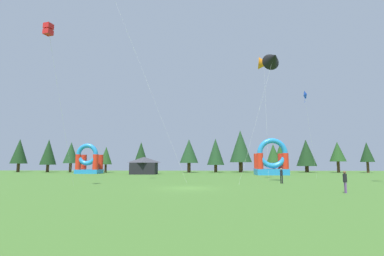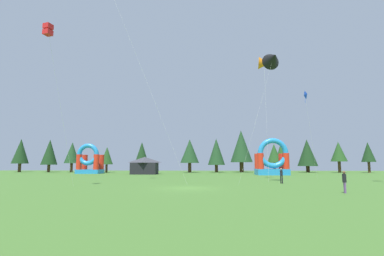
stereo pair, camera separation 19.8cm
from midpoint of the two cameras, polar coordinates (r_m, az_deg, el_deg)
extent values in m
plane|color=#47752D|center=(27.03, -1.11, -11.75)|extent=(120.00, 120.00, 0.00)
pyramid|color=blue|center=(44.81, 21.06, 5.96)|extent=(0.32, 0.91, 0.91)
cylinder|color=blue|center=(44.73, 21.17, 5.31)|extent=(0.04, 0.04, 1.06)
cylinder|color=silver|center=(45.31, 22.20, -1.73)|extent=(1.98, 2.21, 11.90)
cone|color=orange|center=(42.02, 13.83, 12.21)|extent=(1.89, 1.90, 1.81)
cylinder|color=silver|center=(38.90, 14.25, 1.69)|extent=(0.40, 2.54, 15.89)
cube|color=red|center=(30.79, -26.59, 16.48)|extent=(0.82, 0.82, 0.47)
cube|color=red|center=(31.01, -26.54, 17.45)|extent=(0.82, 0.82, 0.47)
cylinder|color=silver|center=(30.34, -24.43, 3.06)|extent=(1.23, 4.12, 14.42)
cone|color=black|center=(34.81, 15.48, 13.01)|extent=(2.16, 2.16, 2.14)
cylinder|color=silver|center=(32.49, 12.38, 1.60)|extent=(4.18, 0.45, 13.99)
cylinder|color=silver|center=(33.80, -9.06, 9.11)|extent=(9.31, 0.38, 23.11)
cylinder|color=black|center=(34.58, 17.17, -9.69)|extent=(0.16, 0.16, 0.83)
cylinder|color=black|center=(34.61, 16.90, -9.70)|extent=(0.16, 0.16, 0.83)
cylinder|color=black|center=(34.57, 16.99, -8.46)|extent=(0.39, 0.39, 0.66)
sphere|color=#9E704C|center=(34.55, 16.97, -7.74)|extent=(0.22, 0.22, 0.22)
cylinder|color=#724C8C|center=(25.45, 27.79, -10.35)|extent=(0.12, 0.12, 0.82)
cylinder|color=#724C8C|center=(25.60, 27.65, -10.34)|extent=(0.12, 0.12, 0.82)
cylinder|color=black|center=(25.48, 27.63, -8.71)|extent=(0.30, 0.30, 0.65)
sphere|color=brown|center=(25.47, 27.57, -7.74)|extent=(0.22, 0.22, 0.22)
cube|color=#268CD8|center=(67.17, -19.63, -8.05)|extent=(4.90, 4.14, 0.89)
cylinder|color=red|center=(66.50, -21.54, -6.23)|extent=(1.16, 1.16, 3.19)
cylinder|color=red|center=(65.08, -18.51, -6.35)|extent=(1.16, 1.16, 3.19)
cylinder|color=red|center=(69.23, -20.55, -6.27)|extent=(1.16, 1.16, 3.19)
cylinder|color=red|center=(67.88, -17.62, -6.38)|extent=(1.16, 1.16, 3.19)
torus|color=#268CD8|center=(65.79, -19.99, -4.90)|extent=(4.66, 0.93, 4.66)
cube|color=#268CD8|center=(58.38, 15.18, -8.32)|extent=(5.93, 4.29, 1.13)
cylinder|color=red|center=(56.36, 13.11, -6.35)|extent=(1.20, 1.20, 2.98)
cylinder|color=red|center=(57.43, 17.78, -6.21)|extent=(1.20, 1.20, 2.98)
cylinder|color=red|center=(59.40, 12.55, -6.38)|extent=(1.20, 1.20, 2.98)
cylinder|color=red|center=(60.41, 16.99, -6.25)|extent=(1.20, 1.20, 2.98)
torus|color=#268CD8|center=(56.87, 15.42, -4.78)|extent=(5.69, 0.96, 5.69)
cube|color=black|center=(60.57, -9.52, -7.83)|extent=(5.11, 4.07, 2.34)
pyramid|color=#3F3F47|center=(60.56, -9.49, -6.17)|extent=(5.11, 4.07, 1.16)
cylinder|color=#4C331E|center=(85.04, -31.03, -6.72)|extent=(0.72, 0.72, 2.13)
cone|color=#193819|center=(85.08, -30.85, -3.92)|extent=(3.98, 3.98, 6.18)
cylinder|color=#4C331E|center=(80.90, -26.58, -7.11)|extent=(0.70, 0.70, 1.85)
cone|color=#193819|center=(80.93, -26.42, -4.23)|extent=(3.87, 3.87, 6.30)
cylinder|color=#4C331E|center=(78.03, -22.86, -7.20)|extent=(0.65, 0.65, 2.21)
cone|color=#1E4221|center=(78.06, -22.73, -4.49)|extent=(3.62, 3.62, 5.19)
cylinder|color=#4C331E|center=(72.99, -16.69, -7.61)|extent=(0.52, 0.52, 1.94)
cone|color=#234C1E|center=(73.00, -16.60, -5.20)|extent=(2.89, 2.89, 4.20)
cylinder|color=#4C331E|center=(72.38, -10.12, -7.63)|extent=(0.57, 0.57, 2.37)
cone|color=#193819|center=(72.41, -10.06, -4.70)|extent=(3.19, 3.19, 5.04)
cylinder|color=#4C331E|center=(70.59, -0.68, -7.80)|extent=(0.82, 0.82, 2.28)
cone|color=#1E4221|center=(70.64, -0.68, -4.55)|extent=(4.54, 4.54, 5.73)
cylinder|color=#4C331E|center=(71.83, 4.60, -7.95)|extent=(0.76, 0.76, 1.79)
cone|color=#1E4221|center=(71.87, 4.57, -4.65)|extent=(4.20, 4.20, 6.49)
cylinder|color=#4C331E|center=(73.17, 9.50, -7.61)|extent=(0.98, 0.98, 2.45)
cone|color=#1E4221|center=(73.28, 9.42, -3.54)|extent=(5.44, 5.44, 7.94)
cylinder|color=#4C331E|center=(69.57, 15.69, -7.55)|extent=(0.58, 0.58, 2.30)
cone|color=#234C1E|center=(69.59, 15.60, -4.82)|extent=(3.23, 3.23, 4.33)
cylinder|color=#4C331E|center=(74.00, 16.97, -7.65)|extent=(0.61, 0.61, 1.79)
cone|color=#234C1E|center=(74.01, 16.87, -4.93)|extent=(3.40, 3.40, 5.23)
cylinder|color=#4C331E|center=(77.00, 21.58, -7.53)|extent=(0.86, 0.86, 1.53)
cone|color=#193819|center=(77.03, 21.45, -4.53)|extent=(4.80, 4.80, 6.52)
cylinder|color=#4C331E|center=(77.56, 26.75, -6.86)|extent=(0.67, 0.67, 2.62)
cone|color=#234C1E|center=(77.60, 26.60, -4.17)|extent=(3.72, 3.72, 4.69)
cylinder|color=#4C331E|center=(79.35, 31.21, -6.63)|extent=(0.55, 0.55, 2.51)
cone|color=#193819|center=(79.38, 31.05, -4.06)|extent=(3.08, 3.08, 4.61)
camera|label=1|loc=(0.10, -90.15, 0.02)|focal=27.15mm
camera|label=2|loc=(0.10, 89.85, -0.02)|focal=27.15mm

